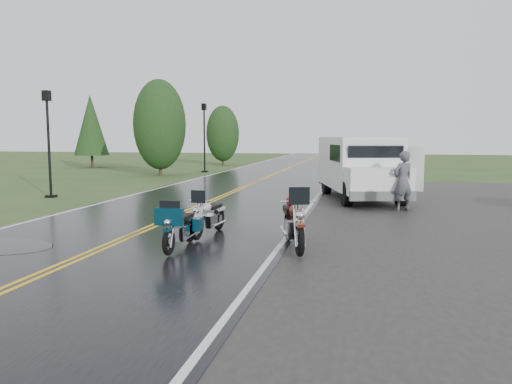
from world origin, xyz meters
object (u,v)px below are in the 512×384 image
van_white (347,171)px  lamp_post_far_left (204,138)px  motorcycle_teal (168,231)px  lamp_post_near_left (49,144)px  person_at_van (403,182)px  motorcycle_red (300,226)px  motorcycle_silver (197,218)px

van_white → lamp_post_far_left: 18.26m
motorcycle_teal → van_white: 8.95m
lamp_post_near_left → motorcycle_teal: bearing=-45.1°
person_at_van → lamp_post_near_left: (-13.71, 0.98, 1.19)m
motorcycle_red → lamp_post_far_left: 24.91m
motorcycle_red → motorcycle_silver: size_ratio=1.20×
motorcycle_red → lamp_post_near_left: lamp_post_near_left is taller
van_white → person_at_van: (1.83, -0.69, -0.27)m
van_white → motorcycle_teal: bearing=-126.3°
motorcycle_teal → van_white: size_ratio=0.30×
motorcycle_silver → van_white: van_white is taller
motorcycle_silver → lamp_post_near_left: 11.27m
motorcycle_teal → lamp_post_far_left: size_ratio=0.40×
motorcycle_teal → lamp_post_near_left: size_ratio=0.44×
motorcycle_teal → lamp_post_near_left: 12.23m
motorcycle_teal → lamp_post_far_left: (-6.80, 23.43, 1.81)m
motorcycle_red → person_at_van: (2.52, 7.15, 0.29)m
motorcycle_silver → lamp_post_near_left: lamp_post_near_left is taller
lamp_post_far_left → person_at_van: bearing=-52.9°
person_at_van → lamp_post_near_left: bearing=-37.8°
motorcycle_teal → van_white: van_white is taller
motorcycle_red → lamp_post_near_left: size_ratio=0.54×
lamp_post_far_left → van_white: bearing=-56.2°
motorcycle_red → lamp_post_far_left: bearing=96.7°
van_white → lamp_post_near_left: size_ratio=1.47×
lamp_post_near_left → lamp_post_far_left: size_ratio=0.92×
motorcycle_red → lamp_post_near_left: (-11.19, 8.14, 1.48)m
motorcycle_red → lamp_post_near_left: 13.92m
motorcycle_teal → motorcycle_silver: motorcycle_silver is taller
lamp_post_near_left → person_at_van: bearing=-4.1°
motorcycle_silver → van_white: size_ratio=0.31×
motorcycle_teal → motorcycle_silver: (0.09, 1.54, 0.02)m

